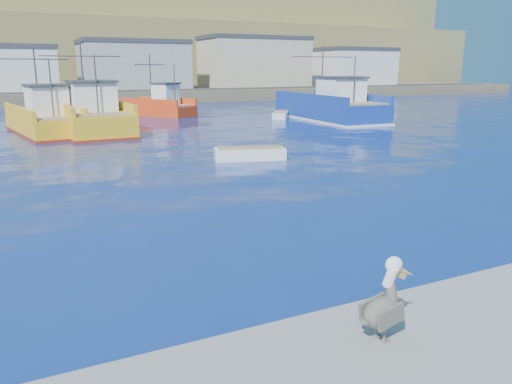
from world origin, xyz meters
TOP-DOWN VIEW (x-y plane):
  - ground at (0.00, 0.00)m, footprint 260.00×260.00m
  - dock_bollards at (0.60, -3.40)m, footprint 36.20×0.20m
  - far_shore at (0.00, 109.20)m, footprint 200.00×81.00m
  - trawler_yellow_a at (-5.00, 30.01)m, footprint 5.24×11.14m
  - trawler_yellow_b at (-1.84, 29.86)m, footprint 5.98×12.81m
  - trawler_blue at (19.70, 29.34)m, footprint 6.51×13.76m
  - boat_orange at (6.46, 40.36)m, footprint 6.72×8.33m
  - skiff_mid at (4.05, 13.83)m, footprint 3.95×2.30m
  - skiff_far at (16.38, 32.88)m, footprint 3.09×3.67m
  - pelican at (-2.09, -4.26)m, footprint 1.13×0.54m

SIDE VIEW (x-z plane):
  - ground at x=0.00m, z-range 0.00..0.00m
  - skiff_far at x=16.38m, z-range -0.14..0.64m
  - skiff_mid at x=4.05m, z-range -0.15..0.67m
  - dock_bollards at x=0.60m, z-range 0.50..0.80m
  - trawler_yellow_a at x=-5.00m, z-range -2.21..4.23m
  - boat_orange at x=6.46m, z-range -2.00..4.03m
  - pelican at x=-2.09m, z-range 0.40..1.79m
  - trawler_yellow_b at x=-1.84m, z-range -2.23..4.45m
  - trawler_blue at x=19.70m, z-range -2.24..4.57m
  - far_shore at x=0.00m, z-range -3.02..20.98m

